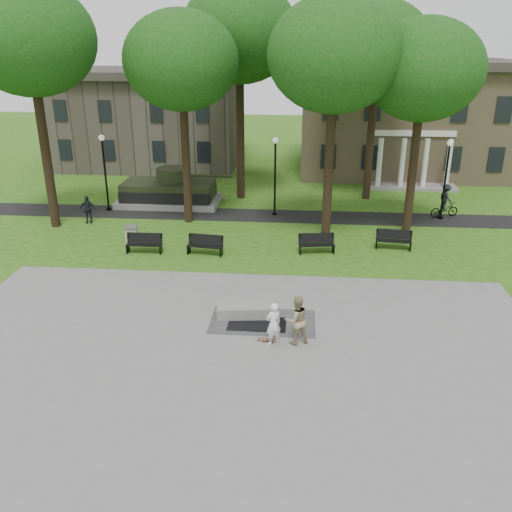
{
  "coord_description": "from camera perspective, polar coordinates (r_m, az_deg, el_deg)",
  "views": [
    {
      "loc": [
        2.12,
        -19.66,
        10.04
      ],
      "look_at": [
        0.26,
        1.84,
        1.4
      ],
      "focal_mm": 38.0,
      "sensor_mm": 36.0,
      "label": 1
    }
  ],
  "objects": [
    {
      "name": "skateboarder",
      "position": [
        19.04,
        1.85,
        -7.14
      ],
      "size": [
        0.7,
        0.64,
        1.6
      ],
      "primitive_type": "imported",
      "rotation": [
        0.0,
        0.0,
        3.71
      ],
      "color": "white",
      "rests_on": "plaza"
    },
    {
      "name": "park_bench_0",
      "position": [
        27.86,
        -11.66,
        1.38
      ],
      "size": [
        1.81,
        0.55,
        1.0
      ],
      "rotation": [
        0.0,
        0.0,
        0.02
      ],
      "color": "black",
      "rests_on": "ground"
    },
    {
      "name": "park_bench_1",
      "position": [
        27.2,
        -5.38,
        1.24
      ],
      "size": [
        1.84,
        0.75,
        1.0
      ],
      "rotation": [
        0.0,
        0.0,
        -0.13
      ],
      "color": "black",
      "rests_on": "ground"
    },
    {
      "name": "tree_5",
      "position": [
        36.43,
        12.7,
        20.75
      ],
      "size": [
        6.4,
        6.4,
        12.44
      ],
      "color": "black",
      "rests_on": "ground"
    },
    {
      "name": "lamp_left",
      "position": [
        34.94,
        -15.66,
        9.05
      ],
      "size": [
        0.36,
        0.36,
        4.73
      ],
      "color": "black",
      "rests_on": "ground"
    },
    {
      "name": "building_left",
      "position": [
        48.42,
        -11.14,
        13.78
      ],
      "size": [
        15.0,
        10.0,
        7.2
      ],
      "primitive_type": "cube",
      "color": "#4C443D",
      "rests_on": "ground"
    },
    {
      "name": "building_right",
      "position": [
        46.68,
        15.1,
        14.09
      ],
      "size": [
        17.0,
        12.0,
        8.6
      ],
      "color": "#9E8460",
      "rests_on": "ground"
    },
    {
      "name": "tree_0",
      "position": [
        31.95,
        -22.75,
        20.25
      ],
      "size": [
        6.8,
        6.8,
        12.97
      ],
      "color": "black",
      "rests_on": "ground"
    },
    {
      "name": "tank_monument",
      "position": [
        35.93,
        -9.09,
        6.74
      ],
      "size": [
        7.45,
        3.4,
        2.4
      ],
      "color": "gray",
      "rests_on": "ground"
    },
    {
      "name": "trash_bin",
      "position": [
        29.21,
        -12.97,
        2.16
      ],
      "size": [
        0.76,
        0.76,
        0.96
      ],
      "rotation": [
        0.0,
        0.0,
        0.16
      ],
      "color": "#C1B09E",
      "rests_on": "ground"
    },
    {
      "name": "friend_watching",
      "position": [
        19.1,
        4.29,
        -6.72
      ],
      "size": [
        1.08,
        0.98,
        1.82
      ],
      "primitive_type": "imported",
      "rotation": [
        0.0,
        0.0,
        3.54
      ],
      "color": "tan",
      "rests_on": "plaza"
    },
    {
      "name": "tree_1",
      "position": [
        30.9,
        -7.88,
        19.62
      ],
      "size": [
        6.2,
        6.2,
        11.63
      ],
      "color": "black",
      "rests_on": "ground"
    },
    {
      "name": "tree_3",
      "position": [
        29.78,
        17.21,
        18.14
      ],
      "size": [
        6.0,
        6.0,
        11.19
      ],
      "color": "black",
      "rests_on": "ground"
    },
    {
      "name": "tree_4",
      "position": [
        35.9,
        -1.77,
        22.37
      ],
      "size": [
        7.2,
        7.2,
        13.5
      ],
      "color": "black",
      "rests_on": "ground"
    },
    {
      "name": "skateboard",
      "position": [
        19.56,
        1.29,
        -8.87
      ],
      "size": [
        0.8,
        0.28,
        0.07
      ],
      "primitive_type": "cube",
      "rotation": [
        0.0,
        0.0,
        -0.11
      ],
      "color": "brown",
      "rests_on": "plaza"
    },
    {
      "name": "puddle",
      "position": [
        20.67,
        0.1,
        -7.17
      ],
      "size": [
        2.2,
        1.2,
        0.0
      ],
      "primitive_type": "cube",
      "color": "black",
      "rests_on": "plaza"
    },
    {
      "name": "footpath",
      "position": [
        33.28,
        1.07,
        4.27
      ],
      "size": [
        44.0,
        2.6,
        0.01
      ],
      "primitive_type": "cube",
      "color": "black",
      "rests_on": "ground"
    },
    {
      "name": "pedestrian_walker",
      "position": [
        33.25,
        -17.31,
        4.71
      ],
      "size": [
        1.0,
        0.52,
        1.63
      ],
      "primitive_type": "imported",
      "rotation": [
        0.0,
        0.0,
        0.13
      ],
      "color": "black",
      "rests_on": "ground"
    },
    {
      "name": "park_bench_3",
      "position": [
        28.67,
        14.28,
        1.74
      ],
      "size": [
        1.84,
        0.73,
        1.0
      ],
      "rotation": [
        0.0,
        0.0,
        -0.11
      ],
      "color": "black",
      "rests_on": "ground"
    },
    {
      "name": "park_bench_2",
      "position": [
        27.42,
        6.41,
        1.37
      ],
      "size": [
        1.85,
        0.8,
        1.0
      ],
      "rotation": [
        0.0,
        0.0,
        0.16
      ],
      "color": "black",
      "rests_on": "ground"
    },
    {
      "name": "plaza",
      "position": [
        17.89,
        -2.78,
        -12.31
      ],
      "size": [
        22.0,
        16.0,
        0.02
      ],
      "primitive_type": "cube",
      "color": "gray",
      "rests_on": "ground"
    },
    {
      "name": "cyclist",
      "position": [
        34.75,
        19.28,
        5.22
      ],
      "size": [
        1.92,
        1.19,
        2.03
      ],
      "rotation": [
        0.0,
        0.0,
        1.91
      ],
      "color": "black",
      "rests_on": "ground"
    },
    {
      "name": "tree_2",
      "position": [
        28.2,
        8.27,
        20.14
      ],
      "size": [
        6.6,
        6.6,
        12.16
      ],
      "color": "black",
      "rests_on": "ground"
    },
    {
      "name": "concrete_block",
      "position": [
        21.23,
        -1.13,
        -5.65
      ],
      "size": [
        2.3,
        1.25,
        0.45
      ],
      "primitive_type": "cube",
      "rotation": [
        0.0,
        0.0,
        0.12
      ],
      "color": "gray",
      "rests_on": "plaza"
    },
    {
      "name": "ground",
      "position": [
        22.18,
        -1.08,
        -5.1
      ],
      "size": [
        120.0,
        120.0,
        0.0
      ],
      "primitive_type": "plane",
      "color": "#2A4D12",
      "rests_on": "ground"
    },
    {
      "name": "lamp_mid",
      "position": [
        32.81,
        2.03,
        9.05
      ],
      "size": [
        0.36,
        0.36,
        4.73
      ],
      "color": "black",
      "rests_on": "ground"
    },
    {
      "name": "lamp_right",
      "position": [
        33.83,
        19.38,
        8.22
      ],
      "size": [
        0.36,
        0.36,
        4.73
      ],
      "color": "black",
      "rests_on": "ground"
    }
  ]
}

